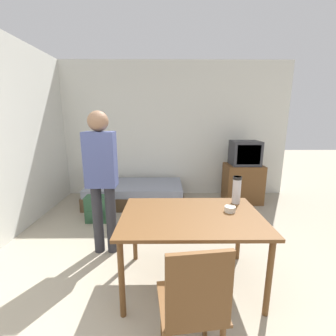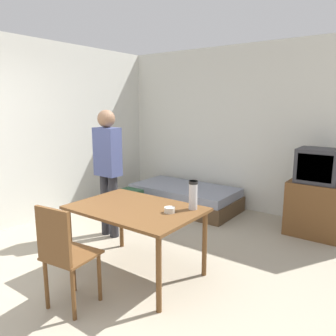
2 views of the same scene
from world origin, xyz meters
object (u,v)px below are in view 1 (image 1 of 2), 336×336
Objects in this scene: wooden_chair at (194,305)px; mate_bowl at (230,209)px; dining_table at (191,222)px; thermos_flask at (237,189)px; daybed at (136,193)px; tv at (243,175)px; person_standing at (101,173)px; backpack at (97,209)px.

mate_bowl is at bearing 63.41° from wooden_chair.
thermos_flask is at bearing 30.05° from dining_table.
wooden_chair reaches higher than daybed.
tv is (2.07, 0.06, 0.35)m from daybed.
thermos_flask is at bearing -10.00° from person_standing.
mate_bowl reaches higher than daybed.
mate_bowl is (-0.13, -0.22, -0.13)m from thermos_flask.
person_standing is at bearing 123.18° from wooden_chair.
wooden_chair is 0.56× the size of person_standing.
wooden_chair is 2.55m from backpack.
tv reaches higher than daybed.
daybed is 1.38× the size of dining_table.
thermos_flask is at bearing -111.08° from tv.
person_standing is 4.06× the size of backpack.
dining_table is at bearing -45.88° from backpack.
daybed is 3.10m from wooden_chair.
dining_table is 0.40m from mate_bowl.
tv is 2.81m from person_standing.
daybed is at bearing 119.93° from mate_bowl.
person_standing reaches higher than mate_bowl.
dining_table is 12.53× the size of mate_bowl.
wooden_chair is at bearing -75.87° from daybed.
thermos_flask reaches higher than backpack.
tv is 2.32m from mate_bowl.
daybed is 1.07× the size of person_standing.
daybed is 2.47m from mate_bowl.
person_standing is (-0.15, -1.60, 0.80)m from daybed.
mate_bowl is at bearing 10.13° from dining_table.
person_standing reaches higher than wooden_chair.
dining_table is 0.84m from wooden_chair.
wooden_chair reaches higher than dining_table.
mate_bowl is 2.21m from backpack.
dining_table is 1.96m from backpack.
dining_table reaches higher than backpack.
thermos_flask is (-0.74, -1.92, 0.35)m from tv.
daybed is 4.35× the size of backpack.
tv is at bearing 66.62° from wooden_chair.
tv reaches higher than mate_bowl.
dining_table is at bearing -149.95° from thermos_flask.
mate_bowl reaches higher than backpack.
mate_bowl is at bearing -37.31° from backpack.
thermos_flask is (0.50, 0.29, 0.23)m from dining_table.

